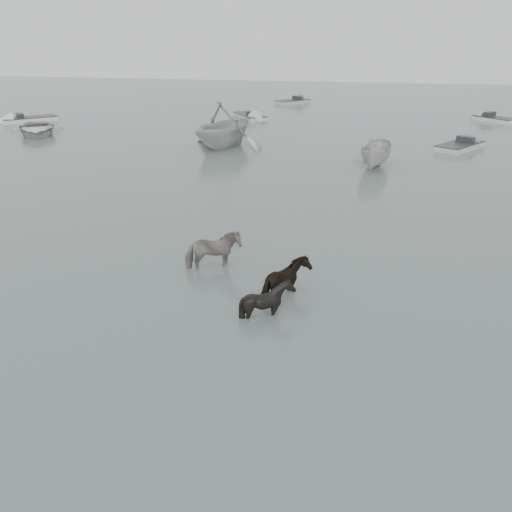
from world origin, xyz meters
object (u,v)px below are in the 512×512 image
(pony_pinto, at_px, (213,246))
(pony_black, at_px, (267,292))
(pony_dark, at_px, (287,273))
(rowboat_lead, at_px, (36,127))

(pony_pinto, relative_size, pony_black, 1.29)
(pony_dark, height_order, rowboat_lead, pony_dark)
(pony_dark, height_order, pony_black, pony_dark)
(pony_pinto, bearing_deg, rowboat_lead, 19.54)
(pony_black, relative_size, rowboat_lead, 0.26)
(pony_black, bearing_deg, pony_pinto, 56.47)
(pony_pinto, distance_m, rowboat_lead, 28.06)
(pony_pinto, height_order, rowboat_lead, pony_pinto)
(pony_dark, bearing_deg, pony_black, 172.29)
(pony_pinto, height_order, pony_black, pony_pinto)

